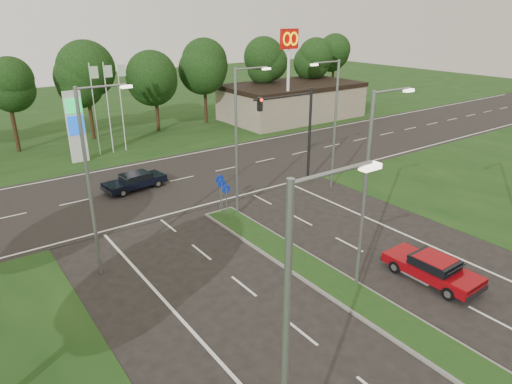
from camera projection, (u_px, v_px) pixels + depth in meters
ground at (466, 368)px, 16.30m from camera, size 160.00×160.00×0.00m
verge_far at (62, 113)px, 57.83m from camera, size 160.00×50.00×0.02m
cross_road at (170, 181)px, 34.42m from camera, size 160.00×12.00×0.02m
median_kerb at (379, 312)px, 19.29m from camera, size 2.00×26.00×0.12m
commercial_building at (292, 101)px, 54.73m from camera, size 16.00×9.00×4.00m
streetlight_median_near at (369, 183)px, 19.52m from camera, size 2.53×0.22×9.00m
streetlight_median_far at (239, 135)px, 27.07m from camera, size 2.53×0.22×9.00m
streetlight_left_near at (293, 346)px, 9.92m from camera, size 2.53×0.22×9.00m
streetlight_left_far at (92, 174)px, 20.50m from camera, size 2.53×0.22×9.00m
streetlight_right_far at (333, 119)px, 31.31m from camera, size 2.53×0.22×9.00m
traffic_signal at (296, 123)px, 32.10m from camera, size 5.10×0.42×7.00m
median_signs at (223, 190)px, 28.05m from camera, size 1.16×1.76×2.38m
gas_pylon at (78, 124)px, 38.02m from camera, size 5.80×1.26×8.00m
mcdonalds_sign at (289, 53)px, 47.32m from camera, size 2.20×0.47×10.40m
treeline_far at (93, 69)px, 44.01m from camera, size 6.00×6.00×9.90m
red_sedan at (432, 268)px, 21.47m from camera, size 1.93×4.49×1.23m
navy_sedan at (135, 181)px, 32.69m from camera, size 4.50×2.26×1.19m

